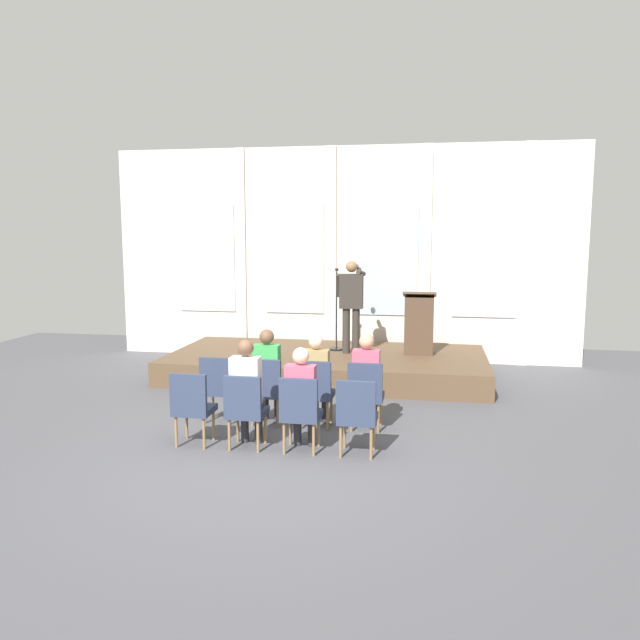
% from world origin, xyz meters
% --- Properties ---
extents(ground_plane, '(16.74, 16.74, 0.00)m').
position_xyz_m(ground_plane, '(0.00, 0.00, 0.00)').
color(ground_plane, '#4C4C51').
extents(rear_partition, '(9.65, 0.14, 4.37)m').
position_xyz_m(rear_partition, '(0.04, 6.43, 2.18)').
color(rear_partition, silver).
rests_on(rear_partition, ground).
extents(stage_platform, '(5.73, 2.80, 0.43)m').
position_xyz_m(stage_platform, '(0.00, 4.74, 0.21)').
color(stage_platform, brown).
rests_on(stage_platform, ground).
extents(speaker, '(0.52, 0.69, 1.70)m').
position_xyz_m(speaker, '(0.42, 4.87, 1.42)').
color(speaker, '#332D28').
rests_on(speaker, stage_platform).
extents(mic_stand, '(0.28, 0.28, 1.55)m').
position_xyz_m(mic_stand, '(0.11, 5.12, 0.76)').
color(mic_stand, black).
rests_on(mic_stand, stage_platform).
extents(lectern, '(0.60, 0.48, 1.16)m').
position_xyz_m(lectern, '(1.65, 5.02, 0.98)').
color(lectern, '#4C3828').
rests_on(lectern, stage_platform).
extents(chair_r0_c0, '(0.46, 0.44, 0.94)m').
position_xyz_m(chair_r0_c0, '(-1.03, 1.68, 0.53)').
color(chair_r0_c0, olive).
rests_on(chair_r0_c0, ground).
extents(chair_r0_c1, '(0.46, 0.44, 0.94)m').
position_xyz_m(chair_r0_c1, '(-0.34, 1.68, 0.53)').
color(chair_r0_c1, olive).
rests_on(chair_r0_c1, ground).
extents(audience_r0_c1, '(0.36, 0.39, 1.33)m').
position_xyz_m(audience_r0_c1, '(-0.34, 1.76, 0.74)').
color(audience_r0_c1, '#2D2D33').
rests_on(audience_r0_c1, ground).
extents(chair_r0_c2, '(0.46, 0.44, 0.94)m').
position_xyz_m(chair_r0_c2, '(0.34, 1.68, 0.53)').
color(chair_r0_c2, olive).
rests_on(chair_r0_c2, ground).
extents(audience_r0_c2, '(0.36, 0.39, 1.28)m').
position_xyz_m(audience_r0_c2, '(0.34, 1.77, 0.71)').
color(audience_r0_c2, '#2D2D33').
rests_on(audience_r0_c2, ground).
extents(chair_r0_c3, '(0.46, 0.44, 0.94)m').
position_xyz_m(chair_r0_c3, '(1.03, 1.68, 0.53)').
color(chair_r0_c3, olive).
rests_on(chair_r0_c3, ground).
extents(audience_r0_c3, '(0.36, 0.39, 1.30)m').
position_xyz_m(audience_r0_c3, '(1.03, 1.77, 0.73)').
color(audience_r0_c3, '#2D2D33').
rests_on(audience_r0_c3, ground).
extents(chair_r1_c0, '(0.46, 0.44, 0.94)m').
position_xyz_m(chair_r1_c0, '(-1.03, 0.69, 0.53)').
color(chair_r1_c0, olive).
rests_on(chair_r1_c0, ground).
extents(chair_r1_c1, '(0.46, 0.44, 0.94)m').
position_xyz_m(chair_r1_c1, '(-0.34, 0.69, 0.53)').
color(chair_r1_c1, olive).
rests_on(chair_r1_c1, ground).
extents(audience_r1_c1, '(0.36, 0.39, 1.36)m').
position_xyz_m(audience_r1_c1, '(-0.34, 0.77, 0.75)').
color(audience_r1_c1, '#2D2D33').
rests_on(audience_r1_c1, ground).
extents(chair_r1_c2, '(0.46, 0.44, 0.94)m').
position_xyz_m(chair_r1_c2, '(0.34, 0.69, 0.53)').
color(chair_r1_c2, olive).
rests_on(chair_r1_c2, ground).
extents(audience_r1_c2, '(0.36, 0.39, 1.28)m').
position_xyz_m(audience_r1_c2, '(0.34, 0.77, 0.71)').
color(audience_r1_c2, '#2D2D33').
rests_on(audience_r1_c2, ground).
extents(chair_r1_c3, '(0.46, 0.44, 0.94)m').
position_xyz_m(chair_r1_c3, '(1.03, 0.69, 0.53)').
color(chair_r1_c3, olive).
rests_on(chair_r1_c3, ground).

